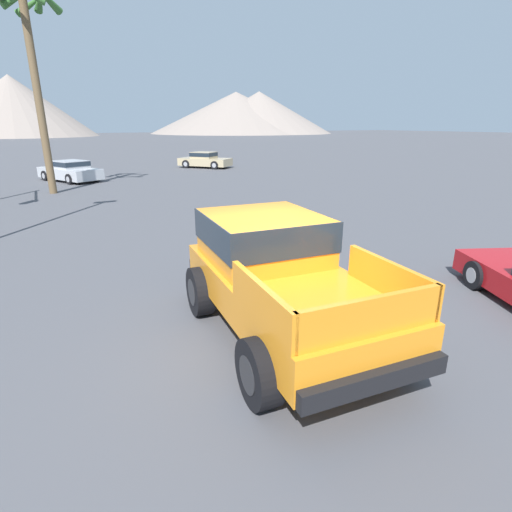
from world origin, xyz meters
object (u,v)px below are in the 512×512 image
orange_pickup_truck (277,270)px  parked_car_silver (70,171)px  palm_tree_tall (30,41)px  parked_car_tan (205,160)px

orange_pickup_truck → parked_car_silver: size_ratio=1.01×
parked_car_silver → palm_tree_tall: (-1.13, -4.54, 6.29)m
parked_car_tan → orange_pickup_truck: bearing=30.9°
orange_pickup_truck → palm_tree_tall: palm_tree_tall is taller
parked_car_tan → palm_tree_tall: palm_tree_tall is taller
orange_pickup_truck → palm_tree_tall: (-2.78, 17.35, 5.84)m
orange_pickup_truck → palm_tree_tall: bearing=104.2°
orange_pickup_truck → palm_tree_tall: 18.51m
parked_car_silver → parked_car_tan: bearing=-7.3°
orange_pickup_truck → parked_car_tan: 26.70m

